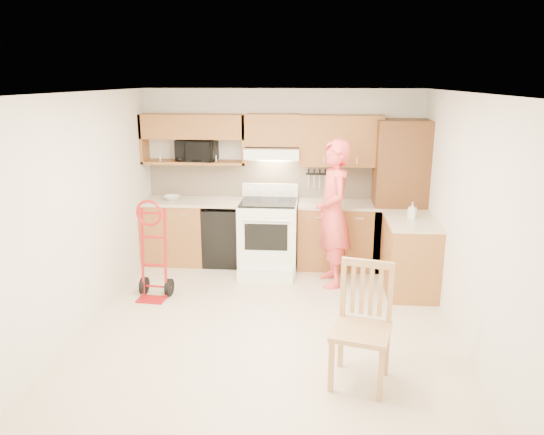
# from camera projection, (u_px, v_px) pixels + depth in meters

# --- Properties ---
(floor) EXTENTS (4.00, 4.50, 0.02)m
(floor) POSITION_uv_depth(u_px,v_px,m) (268.00, 326.00, 5.66)
(floor) COLOR beige
(floor) RESTS_ON ground
(ceiling) EXTENTS (4.00, 4.50, 0.02)m
(ceiling) POSITION_uv_depth(u_px,v_px,m) (268.00, 92.00, 4.99)
(ceiling) COLOR white
(ceiling) RESTS_ON ground
(wall_back) EXTENTS (4.00, 0.02, 2.50)m
(wall_back) POSITION_uv_depth(u_px,v_px,m) (282.00, 176.00, 7.50)
(wall_back) COLOR silver
(wall_back) RESTS_ON ground
(wall_front) EXTENTS (4.00, 0.02, 2.50)m
(wall_front) POSITION_uv_depth(u_px,v_px,m) (235.00, 311.00, 3.15)
(wall_front) COLOR silver
(wall_front) RESTS_ON ground
(wall_left) EXTENTS (0.02, 4.50, 2.50)m
(wall_left) POSITION_uv_depth(u_px,v_px,m) (81.00, 212.00, 5.49)
(wall_left) COLOR silver
(wall_left) RESTS_ON ground
(wall_right) EXTENTS (0.02, 4.50, 2.50)m
(wall_right) POSITION_uv_depth(u_px,v_px,m) (466.00, 220.00, 5.16)
(wall_right) COLOR silver
(wall_right) RESTS_ON ground
(backsplash) EXTENTS (3.92, 0.03, 0.55)m
(backsplash) POSITION_uv_depth(u_px,v_px,m) (282.00, 180.00, 7.49)
(backsplash) COLOR beige
(backsplash) RESTS_ON wall_back
(lower_cab_left) EXTENTS (0.90, 0.60, 0.90)m
(lower_cab_left) POSITION_uv_depth(u_px,v_px,m) (175.00, 232.00, 7.53)
(lower_cab_left) COLOR olive
(lower_cab_left) RESTS_ON ground
(dishwasher) EXTENTS (0.60, 0.60, 0.85)m
(dishwasher) POSITION_uv_depth(u_px,v_px,m) (226.00, 235.00, 7.48)
(dishwasher) COLOR black
(dishwasher) RESTS_ON ground
(lower_cab_right) EXTENTS (1.14, 0.60, 0.90)m
(lower_cab_right) POSITION_uv_depth(u_px,v_px,m) (338.00, 236.00, 7.34)
(lower_cab_right) COLOR olive
(lower_cab_right) RESTS_ON ground
(countertop_left) EXTENTS (1.50, 0.63, 0.04)m
(countertop_left) POSITION_uv_depth(u_px,v_px,m) (194.00, 201.00, 7.39)
(countertop_left) COLOR #BCAC90
(countertop_left) RESTS_ON lower_cab_left
(countertop_right) EXTENTS (1.14, 0.63, 0.04)m
(countertop_right) POSITION_uv_depth(u_px,v_px,m) (339.00, 204.00, 7.22)
(countertop_right) COLOR #BCAC90
(countertop_right) RESTS_ON lower_cab_right
(cab_return_right) EXTENTS (0.60, 1.00, 0.90)m
(cab_return_right) POSITION_uv_depth(u_px,v_px,m) (409.00, 256.00, 6.50)
(cab_return_right) COLOR olive
(cab_return_right) RESTS_ON ground
(countertop_return) EXTENTS (0.63, 1.00, 0.04)m
(countertop_return) POSITION_uv_depth(u_px,v_px,m) (412.00, 221.00, 6.38)
(countertop_return) COLOR #BCAC90
(countertop_return) RESTS_ON cab_return_right
(pantry_tall) EXTENTS (0.70, 0.60, 2.10)m
(pantry_tall) POSITION_uv_depth(u_px,v_px,m) (399.00, 196.00, 7.12)
(pantry_tall) COLOR brown
(pantry_tall) RESTS_ON ground
(upper_cab_left) EXTENTS (1.50, 0.33, 0.34)m
(upper_cab_left) POSITION_uv_depth(u_px,v_px,m) (193.00, 126.00, 7.24)
(upper_cab_left) COLOR olive
(upper_cab_left) RESTS_ON wall_back
(upper_shelf_mw) EXTENTS (1.50, 0.33, 0.04)m
(upper_shelf_mw) POSITION_uv_depth(u_px,v_px,m) (195.00, 162.00, 7.37)
(upper_shelf_mw) COLOR olive
(upper_shelf_mw) RESTS_ON wall_back
(upper_cab_center) EXTENTS (0.76, 0.33, 0.44)m
(upper_cab_center) POSITION_uv_depth(u_px,v_px,m) (273.00, 130.00, 7.16)
(upper_cab_center) COLOR olive
(upper_cab_center) RESTS_ON wall_back
(upper_cab_right) EXTENTS (1.14, 0.33, 0.70)m
(upper_cab_right) POSITION_uv_depth(u_px,v_px,m) (341.00, 141.00, 7.12)
(upper_cab_right) COLOR olive
(upper_cab_right) RESTS_ON wall_back
(range_hood) EXTENTS (0.76, 0.46, 0.14)m
(range_hood) POSITION_uv_depth(u_px,v_px,m) (272.00, 153.00, 7.18)
(range_hood) COLOR white
(range_hood) RESTS_ON wall_back
(knife_strip) EXTENTS (0.40, 0.05, 0.29)m
(knife_strip) POSITION_uv_depth(u_px,v_px,m) (320.00, 178.00, 7.40)
(knife_strip) COLOR black
(knife_strip) RESTS_ON backsplash
(microwave) EXTENTS (0.57, 0.41, 0.31)m
(microwave) POSITION_uv_depth(u_px,v_px,m) (197.00, 150.00, 7.32)
(microwave) COLOR black
(microwave) RESTS_ON upper_shelf_mw
(range) EXTENTS (0.80, 1.05, 1.18)m
(range) POSITION_uv_depth(u_px,v_px,m) (268.00, 230.00, 7.13)
(range) COLOR white
(range) RESTS_ON ground
(person) EXTENTS (0.59, 0.78, 1.91)m
(person) POSITION_uv_depth(u_px,v_px,m) (333.00, 214.00, 6.57)
(person) COLOR #E54746
(person) RESTS_ON ground
(hand_truck) EXTENTS (0.47, 0.44, 1.12)m
(hand_truck) POSITION_uv_depth(u_px,v_px,m) (152.00, 255.00, 6.22)
(hand_truck) COLOR #AB1317
(hand_truck) RESTS_ON ground
(dining_chair) EXTENTS (0.60, 0.64, 1.09)m
(dining_chair) POSITION_uv_depth(u_px,v_px,m) (361.00, 327.00, 4.45)
(dining_chair) COLOR tan
(dining_chair) RESTS_ON ground
(soap_bottle) EXTENTS (0.12, 0.12, 0.21)m
(soap_bottle) POSITION_uv_depth(u_px,v_px,m) (412.00, 210.00, 6.40)
(soap_bottle) COLOR white
(soap_bottle) RESTS_ON countertop_return
(bowl) EXTENTS (0.24, 0.24, 0.06)m
(bowl) POSITION_uv_depth(u_px,v_px,m) (172.00, 198.00, 7.40)
(bowl) COLOR white
(bowl) RESTS_ON countertop_left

